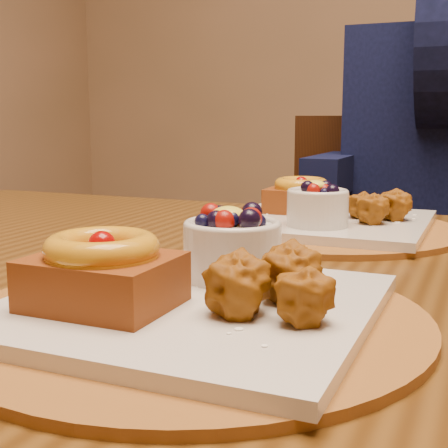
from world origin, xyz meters
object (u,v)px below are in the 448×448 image
Objects in this scene: place_setting_far at (324,217)px; chair_far at (379,290)px; diner at (445,115)px; dining_table at (277,330)px; place_setting_near at (191,292)px.

chair_far reaches higher than place_setting_far.
dining_table is at bearing -92.92° from diner.
place_setting_far is at bearing -95.45° from diner.
place_setting_far is 0.66m from chair_far.
dining_table is 4.21× the size of place_setting_near.
place_setting_far is 0.41× the size of chair_far.
chair_far reaches higher than dining_table.
place_setting_far is (0.00, 0.43, -0.00)m from place_setting_near.
dining_table is at bearing -98.15° from chair_far.
chair_far is 0.43m from diner.
diner reaches higher than chair_far.
chair_far is at bearing 91.12° from place_setting_far.
place_setting_near is 0.41× the size of chair_far.
place_setting_near reaches higher than place_setting_far.
place_setting_far is at bearing 89.93° from place_setting_near.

